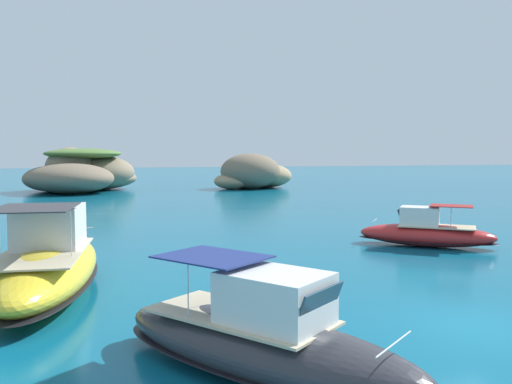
{
  "coord_description": "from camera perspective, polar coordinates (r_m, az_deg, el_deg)",
  "views": [
    {
      "loc": [
        -10.98,
        -12.78,
        5.24
      ],
      "look_at": [
        -0.71,
        20.0,
        2.73
      ],
      "focal_mm": 36.26,
      "sensor_mm": 36.0,
      "label": 1
    }
  ],
  "objects": [
    {
      "name": "motorboat_charcoal",
      "position": [
        12.67,
        0.58,
        -16.05
      ],
      "size": [
        7.14,
        8.48,
        2.7
      ],
      "color": "#2D2D33",
      "rests_on": "ground"
    },
    {
      "name": "islet_small",
      "position": [
        80.56,
        -0.21,
        1.95
      ],
      "size": [
        14.35,
        14.29,
        5.39
      ],
      "color": "#756651",
      "rests_on": "ground"
    },
    {
      "name": "dinghy_tender",
      "position": [
        20.38,
        2.9,
        -10.08
      ],
      "size": [
        2.87,
        1.65,
        0.58
      ],
      "color": "#B2B2B2",
      "rests_on": "ground"
    },
    {
      "name": "islet_large",
      "position": [
        78.5,
        -18.8,
        1.81
      ],
      "size": [
        19.27,
        23.59,
        6.27
      ],
      "color": "#756651",
      "rests_on": "ground"
    },
    {
      "name": "ground_plane",
      "position": [
        17.64,
        22.81,
        -13.43
      ],
      "size": [
        400.0,
        400.0,
        0.0
      ],
      "primitive_type": "plane",
      "color": "#0C5B7A"
    },
    {
      "name": "motorboat_red",
      "position": [
        31.12,
        18.21,
        -4.31
      ],
      "size": [
        7.34,
        6.61,
        2.39
      ],
      "color": "red",
      "rests_on": "ground"
    },
    {
      "name": "motorboat_yellow",
      "position": [
        21.18,
        -21.91,
        -7.41
      ],
      "size": [
        4.55,
        11.37,
        3.46
      ],
      "color": "yellow",
      "rests_on": "ground"
    }
  ]
}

